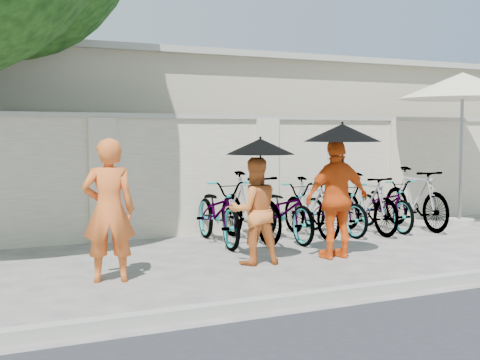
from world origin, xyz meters
name	(u,v)px	position (x,y,z in m)	size (l,w,h in m)	color
ground	(244,272)	(0.00, 0.00, 0.00)	(80.00, 80.00, 0.00)	#ADA599
kerb	(318,296)	(0.00, -1.70, 0.06)	(40.00, 0.16, 0.12)	#A2A397
compound_wall	(212,176)	(1.00, 3.20, 1.00)	(20.00, 0.30, 2.00)	beige
building_behind	(184,140)	(2.00, 7.00, 1.60)	(14.00, 6.00, 3.20)	#B3AC88
monk_left	(109,210)	(-1.68, 0.22, 0.85)	(0.62, 0.41, 1.70)	orange
monk_center	(254,211)	(0.35, 0.40, 0.72)	(0.70, 0.54, 1.44)	orange
parasol_center	(260,147)	(0.40, 0.32, 1.58)	(0.92, 0.92, 0.87)	black
monk_right	(337,199)	(1.59, 0.25, 0.84)	(0.98, 0.41, 1.68)	#F35A14
parasol_right	(342,133)	(1.61, 0.17, 1.76)	(1.07, 1.07, 0.93)	black
patio_umbrella	(463,87)	(5.67, 2.03, 2.62)	(2.91, 2.91, 2.90)	#A2A397
bike_0	(219,212)	(0.59, 2.06, 0.52)	(0.69, 1.98, 1.04)	gray
bike_1	(250,207)	(1.15, 2.08, 0.57)	(0.53, 1.88, 1.13)	gray
bike_2	(285,210)	(1.71, 1.89, 0.50)	(0.66, 1.89, 0.99)	gray
bike_3	(311,207)	(2.27, 2.00, 0.51)	(0.48, 1.68, 1.01)	gray
bike_4	(335,208)	(2.83, 2.10, 0.46)	(0.61, 1.74, 0.92)	gray
bike_5	(367,203)	(3.39, 1.94, 0.53)	(0.49, 1.75, 1.05)	gray
bike_6	(386,204)	(3.95, 2.11, 0.47)	(0.62, 1.78, 0.93)	gray
bike_7	(415,198)	(4.51, 1.97, 0.57)	(0.53, 1.89, 1.13)	gray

